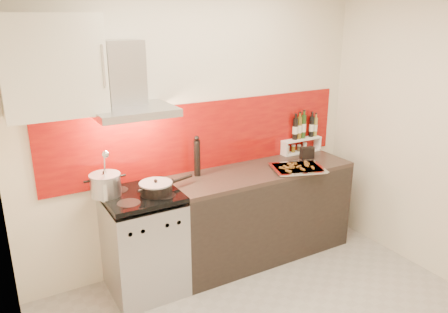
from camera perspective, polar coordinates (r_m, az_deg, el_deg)
back_wall at (r=4.04m, az=-3.19°, el=3.75°), size 3.40×0.02×2.60m
left_wall at (r=2.32m, az=-25.88°, el=-9.34°), size 0.02×2.80×2.60m
backsplash at (r=4.07m, az=-2.46°, el=2.71°), size 3.00×0.02×0.64m
range_stove at (r=3.84m, az=-10.39°, el=-11.15°), size 0.60×0.60×0.91m
counter at (r=4.33m, az=4.80°, el=-7.27°), size 1.80×0.60×0.90m
range_hood at (r=3.54m, az=-12.38°, el=8.65°), size 0.62×0.50×0.61m
upper_cabinet at (r=3.38m, az=-21.60°, el=10.94°), size 0.70×0.35×0.72m
stock_pot at (r=3.62m, az=-15.22°, el=-3.58°), size 0.25×0.25×0.21m
saute_pan at (r=3.59m, az=-8.78°, el=-4.04°), size 0.51×0.27×0.12m
utensil_jar at (r=3.53m, az=-15.22°, el=-3.68°), size 0.09×0.13×0.43m
pepper_mill at (r=3.92m, az=-3.54°, el=-0.01°), size 0.06×0.06×0.38m
step_shelf at (r=4.68m, az=10.13°, el=2.60°), size 0.47×0.13×0.40m
caddy_box at (r=4.50m, az=10.79°, el=0.47°), size 0.15×0.09×0.12m
baking_tray at (r=4.18m, az=9.57°, el=-1.49°), size 0.57×0.50×0.03m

